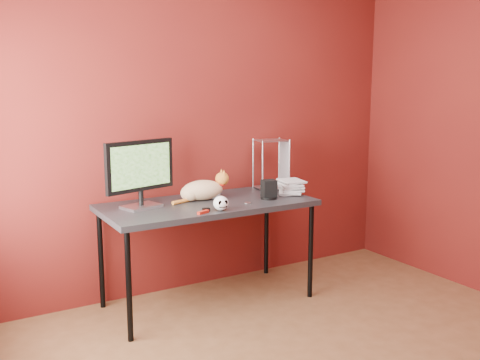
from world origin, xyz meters
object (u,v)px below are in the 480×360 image
speaker (269,190)px  book_stack (280,120)px  desk (208,209)px  cat (203,190)px  monitor (140,170)px  skull_mug (221,203)px

speaker → book_stack: book_stack is taller
desk → cat: (0.00, 0.09, 0.12)m
monitor → speaker: size_ratio=3.72×
monitor → cat: bearing=-14.3°
desk → monitor: bearing=171.4°
cat → speaker: (0.43, -0.21, -0.01)m
monitor → desk: bearing=-24.9°
cat → book_stack: bearing=0.1°
monitor → book_stack: (1.10, -0.06, 0.30)m
monitor → cat: (0.47, 0.02, -0.18)m
skull_mug → speaker: speaker is taller
cat → book_stack: size_ratio=0.41×
monitor → cat: monitor is taller
monitor → cat: size_ratio=1.12×
speaker → book_stack: size_ratio=0.12×
desk → monitor: size_ratio=2.89×
speaker → book_stack: bearing=48.0°
cat → skull_mug: size_ratio=4.49×
desk → book_stack: book_stack is taller
desk → cat: cat is taller
monitor → skull_mug: 0.59m
desk → skull_mug: bearing=-98.8°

